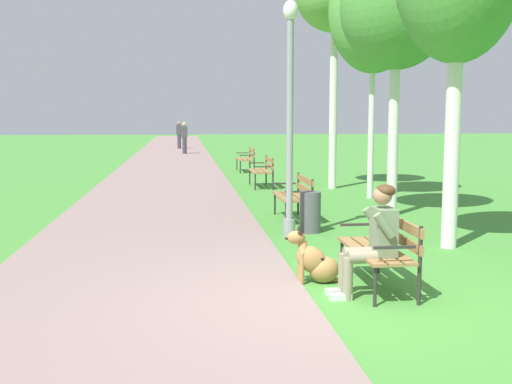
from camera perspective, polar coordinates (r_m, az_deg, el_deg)
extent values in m
plane|color=#478E38|center=(6.78, 7.03, -10.17)|extent=(120.00, 120.00, 0.00)
cube|color=gray|center=(30.36, -7.71, 3.20)|extent=(3.78, 60.00, 0.04)
cube|color=olive|center=(7.32, 9.41, -5.29)|extent=(0.14, 1.50, 0.04)
cube|color=olive|center=(7.37, 10.73, -5.24)|extent=(0.14, 1.50, 0.04)
cube|color=olive|center=(7.42, 12.02, -5.18)|extent=(0.14, 1.50, 0.04)
cube|color=olive|center=(7.43, 12.82, -4.09)|extent=(0.04, 1.50, 0.11)
cube|color=olive|center=(7.40, 12.85, -2.72)|extent=(0.04, 1.50, 0.11)
cylinder|color=#2D2B28|center=(8.01, 7.84, -5.84)|extent=(0.04, 0.04, 0.45)
cylinder|color=#2D2B28|center=(8.10, 11.16, -4.32)|extent=(0.04, 0.04, 0.85)
cube|color=#2D2B28|center=(7.98, 9.28, -2.95)|extent=(0.45, 0.04, 0.03)
cylinder|color=#2D2B28|center=(6.72, 10.81, -8.40)|extent=(0.04, 0.04, 0.45)
cylinder|color=#2D2B28|center=(6.83, 14.72, -6.53)|extent=(0.04, 0.04, 0.85)
cube|color=#2D2B28|center=(6.69, 12.53, -4.95)|extent=(0.45, 0.04, 0.03)
cube|color=olive|center=(11.94, 2.34, -0.44)|extent=(0.14, 1.50, 0.04)
cube|color=olive|center=(11.97, 3.17, -0.43)|extent=(0.14, 1.50, 0.04)
cube|color=olive|center=(12.00, 3.99, -0.42)|extent=(0.14, 1.50, 0.04)
cube|color=olive|center=(12.01, 4.49, 0.25)|extent=(0.04, 1.50, 0.11)
cube|color=olive|center=(11.99, 4.49, 1.11)|extent=(0.04, 1.50, 0.11)
cylinder|color=#2D2B28|center=(12.65, 1.73, -1.05)|extent=(0.04, 0.04, 0.45)
cylinder|color=#2D2B28|center=(12.70, 3.88, -0.12)|extent=(0.04, 0.04, 0.85)
cube|color=#2D2B28|center=(12.63, 2.63, 0.78)|extent=(0.45, 0.04, 0.03)
cylinder|color=#2D2B28|center=(11.30, 2.76, -2.03)|extent=(0.04, 0.04, 0.45)
cylinder|color=#2D2B28|center=(11.36, 5.15, -0.98)|extent=(0.04, 0.04, 0.85)
cube|color=#2D2B28|center=(11.28, 3.77, 0.03)|extent=(0.45, 0.04, 0.03)
cube|color=olive|center=(17.43, -0.25, 1.91)|extent=(0.14, 1.50, 0.04)
cube|color=olive|center=(17.45, 0.32, 1.92)|extent=(0.14, 1.50, 0.04)
cube|color=olive|center=(17.48, 0.89, 1.92)|extent=(0.14, 1.50, 0.04)
cube|color=olive|center=(17.48, 1.23, 2.38)|extent=(0.04, 1.50, 0.11)
cube|color=olive|center=(17.47, 1.23, 2.97)|extent=(0.04, 1.50, 0.11)
cylinder|color=#2D2B28|center=(18.14, -0.58, 1.39)|extent=(0.04, 0.04, 0.45)
cylinder|color=#2D2B28|center=(18.17, 0.93, 2.04)|extent=(0.04, 0.04, 0.85)
cube|color=#2D2B28|center=(18.12, 0.05, 2.68)|extent=(0.45, 0.04, 0.03)
cylinder|color=#2D2B28|center=(16.77, -0.07, 0.94)|extent=(0.04, 0.04, 0.45)
cylinder|color=#2D2B28|center=(16.81, 1.55, 1.64)|extent=(0.04, 0.04, 0.85)
cube|color=#2D2B28|center=(16.76, 0.61, 2.32)|extent=(0.45, 0.04, 0.03)
cube|color=olive|center=(22.27, -1.54, 3.02)|extent=(0.14, 1.50, 0.04)
cube|color=olive|center=(22.29, -1.09, 3.02)|extent=(0.14, 1.50, 0.04)
cube|color=olive|center=(22.30, -0.64, 3.02)|extent=(0.14, 1.50, 0.04)
cube|color=olive|center=(22.31, -0.38, 3.39)|extent=(0.04, 1.50, 0.11)
cube|color=olive|center=(22.30, -0.38, 3.85)|extent=(0.04, 1.50, 0.11)
cylinder|color=#2D2B28|center=(22.97, -1.76, 2.57)|extent=(0.04, 0.04, 0.45)
cylinder|color=#2D2B28|center=(23.00, -0.57, 3.08)|extent=(0.04, 0.04, 0.85)
cube|color=#2D2B28|center=(22.96, -1.26, 3.59)|extent=(0.45, 0.04, 0.03)
cylinder|color=#2D2B28|center=(21.60, -1.44, 2.29)|extent=(0.04, 0.04, 0.45)
cylinder|color=#2D2B28|center=(21.63, -0.17, 2.84)|extent=(0.04, 0.04, 0.85)
cube|color=#2D2B28|center=(21.59, -0.91, 3.37)|extent=(0.45, 0.04, 0.03)
cylinder|color=gray|center=(7.10, 9.64, -5.51)|extent=(0.42, 0.14, 0.14)
cylinder|color=gray|center=(7.10, 7.96, -7.43)|extent=(0.11, 0.11, 0.47)
cube|color=silver|center=(7.13, 7.30, -9.02)|extent=(0.24, 0.09, 0.07)
cylinder|color=gray|center=(6.91, 10.10, -5.87)|extent=(0.42, 0.14, 0.14)
cylinder|color=gray|center=(6.91, 8.38, -7.84)|extent=(0.11, 0.11, 0.47)
cube|color=silver|center=(6.95, 7.70, -9.47)|extent=(0.24, 0.09, 0.07)
cube|color=#6B7F5B|center=(7.02, 11.56, -3.54)|extent=(0.22, 0.36, 0.52)
cylinder|color=#6B7F5B|center=(7.17, 10.62, -2.48)|extent=(0.25, 0.09, 0.30)
cylinder|color=#6B7F5B|center=(6.79, 11.62, -3.03)|extent=(0.25, 0.09, 0.30)
sphere|color=#A37556|center=(6.95, 11.48, -0.30)|extent=(0.21, 0.21, 0.21)
ellipsoid|color=#472D19|center=(6.95, 11.73, 0.11)|extent=(0.22, 0.23, 0.14)
ellipsoid|color=#B27F47|center=(7.58, 6.21, -7.05)|extent=(0.36, 0.28, 0.32)
ellipsoid|color=#B27F47|center=(7.52, 5.10, -6.17)|extent=(0.50, 0.22, 0.48)
ellipsoid|color=black|center=(7.53, 5.48, -5.88)|extent=(0.36, 0.19, 0.27)
cylinder|color=#B27F47|center=(7.58, 4.04, -6.80)|extent=(0.06, 0.06, 0.38)
cylinder|color=#B27F47|center=(7.47, 4.20, -7.02)|extent=(0.06, 0.06, 0.38)
cylinder|color=#B27F47|center=(7.47, 4.29, -5.12)|extent=(0.11, 0.17, 0.19)
ellipsoid|color=#B27F47|center=(7.43, 3.69, -4.16)|extent=(0.22, 0.14, 0.16)
cone|color=black|center=(7.42, 2.92, -4.25)|extent=(0.10, 0.09, 0.09)
cone|color=black|center=(7.46, 3.94, -3.33)|extent=(0.06, 0.06, 0.09)
cone|color=black|center=(7.38, 4.06, -3.45)|extent=(0.06, 0.06, 0.09)
cylinder|color=#B27F47|center=(7.66, 7.68, -7.97)|extent=(0.28, 0.05, 0.04)
cylinder|color=gray|center=(10.33, 3.04, -3.30)|extent=(0.20, 0.20, 0.30)
cylinder|color=gray|center=(10.17, 3.10, 5.68)|extent=(0.11, 0.11, 3.53)
ellipsoid|color=silver|center=(10.30, 3.17, 16.21)|extent=(0.24, 0.24, 0.32)
cylinder|color=silver|center=(9.77, 17.48, 4.69)|extent=(0.23, 0.23, 3.31)
cylinder|color=silver|center=(12.69, 12.42, 5.41)|extent=(0.21, 0.21, 3.36)
ellipsoid|color=#4C933D|center=(12.86, 12.71, 16.19)|extent=(2.19, 2.12, 2.42)
cylinder|color=silver|center=(15.29, 10.47, 6.08)|extent=(0.14, 0.14, 3.56)
ellipsoid|color=#569E42|center=(15.49, 10.70, 15.96)|extent=(2.13, 2.00, 2.92)
cylinder|color=silver|center=(17.23, 7.07, 7.98)|extent=(0.21, 0.21, 4.61)
cylinder|color=#515156|center=(10.73, 4.97, -1.85)|extent=(0.36, 0.36, 0.70)
cylinder|color=#383842|center=(32.38, -6.53, 4.20)|extent=(0.22, 0.22, 0.88)
cube|color=#3F3F42|center=(32.35, -6.55, 5.47)|extent=(0.32, 0.20, 0.56)
sphere|color=tan|center=(32.34, -6.56, 6.16)|extent=(0.20, 0.20, 0.20)
cylinder|color=#383842|center=(37.51, -7.02, 4.57)|extent=(0.22, 0.22, 0.88)
cube|color=#3F3F42|center=(37.49, -7.04, 5.67)|extent=(0.32, 0.20, 0.56)
sphere|color=#A37556|center=(37.48, -7.05, 6.27)|extent=(0.20, 0.20, 0.20)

